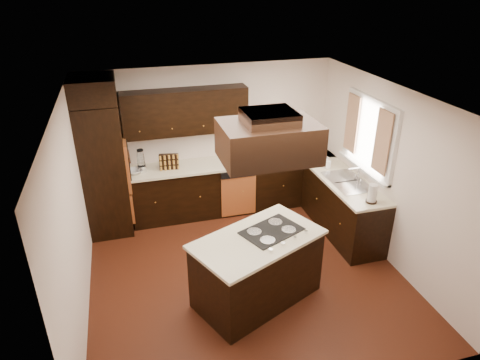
# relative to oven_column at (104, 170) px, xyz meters

# --- Properties ---
(floor) EXTENTS (4.20, 4.20, 0.02)m
(floor) POSITION_rel_oven_column_xyz_m (1.78, -1.71, -1.07)
(floor) COLOR #572513
(floor) RESTS_ON ground
(ceiling) EXTENTS (4.20, 4.20, 0.02)m
(ceiling) POSITION_rel_oven_column_xyz_m (1.78, -1.71, 1.45)
(ceiling) COLOR silver
(ceiling) RESTS_ON ground
(wall_back) EXTENTS (4.20, 0.02, 2.50)m
(wall_back) POSITION_rel_oven_column_xyz_m (1.78, 0.40, 0.19)
(wall_back) COLOR silver
(wall_back) RESTS_ON ground
(wall_front) EXTENTS (4.20, 0.02, 2.50)m
(wall_front) POSITION_rel_oven_column_xyz_m (1.78, -3.81, 0.19)
(wall_front) COLOR silver
(wall_front) RESTS_ON ground
(wall_left) EXTENTS (0.02, 4.20, 2.50)m
(wall_left) POSITION_rel_oven_column_xyz_m (-0.33, -1.71, 0.19)
(wall_left) COLOR silver
(wall_left) RESTS_ON ground
(wall_right) EXTENTS (0.02, 4.20, 2.50)m
(wall_right) POSITION_rel_oven_column_xyz_m (3.88, -1.71, 0.19)
(wall_right) COLOR silver
(wall_right) RESTS_ON ground
(oven_column) EXTENTS (0.65, 0.75, 2.12)m
(oven_column) POSITION_rel_oven_column_xyz_m (0.00, 0.00, 0.00)
(oven_column) COLOR black
(oven_column) RESTS_ON floor
(wall_oven_face) EXTENTS (0.05, 0.62, 0.78)m
(wall_oven_face) POSITION_rel_oven_column_xyz_m (0.35, 0.00, 0.06)
(wall_oven_face) COLOR #B45C29
(wall_oven_face) RESTS_ON oven_column
(base_cabinets_back) EXTENTS (2.93, 0.60, 0.88)m
(base_cabinets_back) POSITION_rel_oven_column_xyz_m (1.81, 0.09, -0.62)
(base_cabinets_back) COLOR black
(base_cabinets_back) RESTS_ON floor
(base_cabinets_right) EXTENTS (0.60, 2.40, 0.88)m
(base_cabinets_right) POSITION_rel_oven_column_xyz_m (3.58, -0.80, -0.62)
(base_cabinets_right) COLOR black
(base_cabinets_right) RESTS_ON floor
(countertop_back) EXTENTS (2.93, 0.63, 0.04)m
(countertop_back) POSITION_rel_oven_column_xyz_m (1.81, 0.08, -0.16)
(countertop_back) COLOR beige
(countertop_back) RESTS_ON base_cabinets_back
(countertop_right) EXTENTS (0.63, 2.40, 0.04)m
(countertop_right) POSITION_rel_oven_column_xyz_m (3.56, -0.80, -0.16)
(countertop_right) COLOR beige
(countertop_right) RESTS_ON base_cabinets_right
(upper_cabinets) EXTENTS (2.00, 0.34, 0.72)m
(upper_cabinets) POSITION_rel_oven_column_xyz_m (1.34, 0.23, 0.75)
(upper_cabinets) COLOR black
(upper_cabinets) RESTS_ON wall_back
(dishwasher_front) EXTENTS (0.60, 0.05, 0.72)m
(dishwasher_front) POSITION_rel_oven_column_xyz_m (2.10, -0.20, -0.66)
(dishwasher_front) COLOR #B45C29
(dishwasher_front) RESTS_ON floor
(window_frame) EXTENTS (0.06, 1.32, 1.12)m
(window_frame) POSITION_rel_oven_column_xyz_m (3.85, -1.16, 0.59)
(window_frame) COLOR silver
(window_frame) RESTS_ON wall_right
(window_pane) EXTENTS (0.00, 1.20, 1.00)m
(window_pane) POSITION_rel_oven_column_xyz_m (3.87, -1.16, 0.59)
(window_pane) COLOR white
(window_pane) RESTS_ON wall_right
(curtain_left) EXTENTS (0.02, 0.34, 0.90)m
(curtain_left) POSITION_rel_oven_column_xyz_m (3.79, -1.57, 0.64)
(curtain_left) COLOR beige
(curtain_left) RESTS_ON wall_right
(curtain_right) EXTENTS (0.02, 0.34, 0.90)m
(curtain_right) POSITION_rel_oven_column_xyz_m (3.79, -0.74, 0.64)
(curtain_right) COLOR beige
(curtain_right) RESTS_ON wall_right
(sink_rim) EXTENTS (0.52, 0.84, 0.01)m
(sink_rim) POSITION_rel_oven_column_xyz_m (3.58, -1.16, -0.14)
(sink_rim) COLOR silver
(sink_rim) RESTS_ON countertop_right
(island) EXTENTS (1.73, 1.38, 0.88)m
(island) POSITION_rel_oven_column_xyz_m (1.78, -2.25, -0.62)
(island) COLOR black
(island) RESTS_ON floor
(island_top) EXTENTS (1.81, 1.45, 0.04)m
(island_top) POSITION_rel_oven_column_xyz_m (1.78, -2.25, -0.16)
(island_top) COLOR beige
(island_top) RESTS_ON island
(cooktop) EXTENTS (0.85, 0.73, 0.01)m
(cooktop) POSITION_rel_oven_column_xyz_m (1.99, -2.16, -0.13)
(cooktop) COLOR black
(cooktop) RESTS_ON island_top
(range_hood) EXTENTS (1.05, 0.72, 0.42)m
(range_hood) POSITION_rel_oven_column_xyz_m (1.88, -2.25, 1.10)
(range_hood) COLOR black
(range_hood) RESTS_ON ceiling
(hood_duct) EXTENTS (0.55, 0.50, 0.13)m
(hood_duct) POSITION_rel_oven_column_xyz_m (1.88, -2.25, 1.38)
(hood_duct) COLOR black
(hood_duct) RESTS_ON ceiling
(blender_base) EXTENTS (0.15, 0.15, 0.10)m
(blender_base) POSITION_rel_oven_column_xyz_m (0.57, 0.07, -0.09)
(blender_base) COLOR silver
(blender_base) RESTS_ON countertop_back
(blender_pitcher) EXTENTS (0.13, 0.13, 0.26)m
(blender_pitcher) POSITION_rel_oven_column_xyz_m (0.57, 0.07, 0.09)
(blender_pitcher) COLOR silver
(blender_pitcher) RESTS_ON blender_base
(spice_rack) EXTENTS (0.32, 0.13, 0.26)m
(spice_rack) POSITION_rel_oven_column_xyz_m (1.01, 0.06, -0.01)
(spice_rack) COLOR black
(spice_rack) RESTS_ON countertop_back
(mixing_bowl) EXTENTS (0.29, 0.29, 0.06)m
(mixing_bowl) POSITION_rel_oven_column_xyz_m (0.46, 0.04, -0.11)
(mixing_bowl) COLOR silver
(mixing_bowl) RESTS_ON countertop_back
(soap_bottle) EXTENTS (0.11, 0.11, 0.20)m
(soap_bottle) POSITION_rel_oven_column_xyz_m (3.50, -0.60, -0.04)
(soap_bottle) COLOR silver
(soap_bottle) RESTS_ON countertop_right
(paper_towel) EXTENTS (0.14, 0.14, 0.27)m
(paper_towel) POSITION_rel_oven_column_xyz_m (3.57, -1.83, -0.00)
(paper_towel) COLOR silver
(paper_towel) RESTS_ON countertop_right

